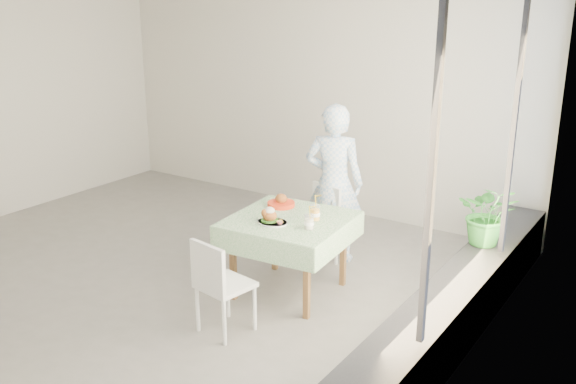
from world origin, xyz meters
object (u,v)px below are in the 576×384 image
Objects in this scene: chair_far at (315,241)px; juice_cup_orange at (315,213)px; chair_near at (225,303)px; main_dish at (271,218)px; potted_plant at (488,214)px; cafe_table at (289,247)px; diner at (334,183)px.

chair_far is 0.90m from juice_cup_orange.
main_dish reaches higher than chair_near.
main_dish is 0.49× the size of potted_plant.
juice_cup_orange is at bearing 22.09° from cafe_table.
juice_cup_orange is (0.28, -0.84, -0.03)m from diner.
diner reaches higher than main_dish.
potted_plant reaches higher than juice_cup_orange.
chair_near is at bearing -129.55° from potted_plant.
potted_plant reaches higher than chair_near.
potted_plant is at bearing 36.48° from main_dish.
potted_plant reaches higher than cafe_table.
juice_cup_orange is (0.26, 1.00, 0.55)m from chair_near.
cafe_table is 3.90× the size of main_dish.
cafe_table is 0.42m from juice_cup_orange.
potted_plant reaches higher than main_dish.
cafe_table is 1.84m from potted_plant.
cafe_table is 3.92× the size of juice_cup_orange.
main_dish is (-0.00, -1.12, -0.04)m from diner.
diner is at bearing 89.76° from main_dish.
chair_far is (-0.15, 0.70, -0.21)m from cafe_table.
chair_near is 1.93m from diner.
chair_far is at bearing 93.80° from chair_near.
juice_cup_orange reaches higher than chair_far.
main_dish is 1.01× the size of juice_cup_orange.
main_dish is at bearing 71.53° from diner.
diner reaches higher than cafe_table.
juice_cup_orange is at bearing -58.97° from chair_far.
potted_plant is (1.59, 1.18, 0.00)m from main_dish.
diner is 2.84× the size of potted_plant.
chair_near is 2.90× the size of juice_cup_orange.
potted_plant is (1.52, 0.98, 0.33)m from cafe_table.
diner is at bearing -178.06° from potted_plant.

